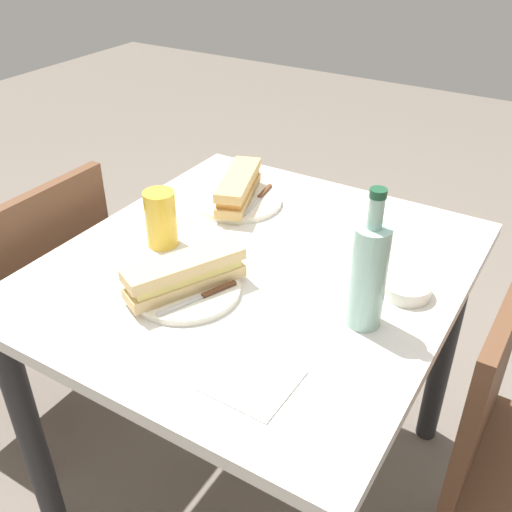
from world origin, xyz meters
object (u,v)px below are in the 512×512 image
Objects in this scene: dining_table at (256,308)px; knife_near at (202,296)px; baguette_sandwich_far at (239,187)px; water_bottle at (368,274)px; plate_far at (239,201)px; beer_glass at (161,219)px; baguette_sandwich_near at (185,273)px; knife_far at (259,198)px; chair_near at (40,299)px; plate_near at (186,289)px; olive_bowl at (407,288)px.

dining_table is 5.54× the size of knife_near.
knife_near is 0.44m from baguette_sandwich_far.
water_bottle is at bearing 76.40° from dining_table.
beer_glass reaches higher than plate_far.
baguette_sandwich_near is 1.14× the size of plate_far.
dining_table is 5.26× the size of knife_far.
plate_far is (-0.35, 0.44, 0.27)m from chair_near.
plate_far is 1.26× the size of knife_far.
water_bottle is at bearing 53.11° from knife_far.
olive_bowl reaches higher than plate_near.
knife_near and knife_far have the same top height.
baguette_sandwich_near is at bearing 0.00° from plate_near.
plate_near is 0.90× the size of baguette_sandwich_far.
olive_bowl is (-0.23, 0.39, -0.03)m from baguette_sandwich_near.
knife_near is at bearing 85.16° from chair_near.
knife_far is (-0.42, -0.08, -0.03)m from baguette_sandwich_near.
plate_far reaches higher than dining_table.
baguette_sandwich_near is at bearing 17.37° from plate_far.
dining_table is at bearing 158.36° from baguette_sandwich_near.
beer_glass is 1.35× the size of olive_bowl.
olive_bowl is (-0.13, 0.04, -0.10)m from water_bottle.
baguette_sandwich_far is at bearing -58.65° from knife_far.
water_bottle is (0.32, 0.43, 0.10)m from knife_far.
knife_far is at bearing -163.70° from knife_near.
plate_near is 1.68× the size of beer_glass.
beer_glass reaches higher than plate_near.
dining_table is at bearing 100.19° from beer_glass.
chair_near reaches higher than baguette_sandwich_far.
baguette_sandwich_near is (0.17, -0.07, 0.17)m from dining_table.
baguette_sandwich_far is at bearing 128.81° from chair_near.
water_bottle is at bearing 105.93° from baguette_sandwich_near.
baguette_sandwich_near is 1.51× the size of knife_near.
chair_near is 0.64m from baguette_sandwich_far.
knife_far is at bearing 121.35° from baguette_sandwich_far.
dining_table is at bearing -103.60° from water_bottle.
chair_near is 8.45× the size of olive_bowl.
plate_near is at bearing -21.64° from dining_table.
plate_far is (-0.40, -0.17, -0.01)m from knife_near.
chair_near reaches higher than olive_bowl.
baguette_sandwich_far is at bearing -156.83° from knife_near.
knife_far is 1.33× the size of beer_glass.
baguette_sandwich_near is 2.58× the size of olive_bowl.
beer_glass reaches higher than olive_bowl.
baguette_sandwich_near is 0.90× the size of water_bottle.
knife_near is 1.26× the size of beer_glass.
knife_near is at bearing 16.30° from knife_far.
olive_bowl is at bearing 125.36° from knife_near.
dining_table is 0.36m from olive_bowl.
water_bottle is (-0.06, 0.91, 0.37)m from chair_near.
knife_near is 0.95× the size of knife_far.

